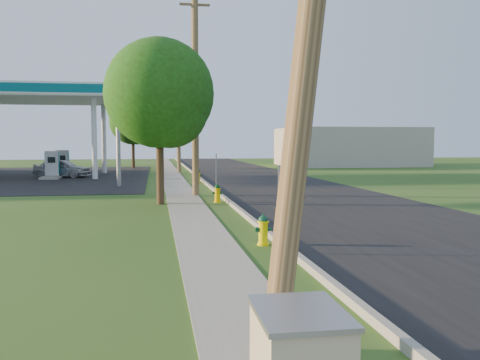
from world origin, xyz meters
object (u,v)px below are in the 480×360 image
Objects in this scene: tree_lot at (134,123)px; hydrant_mid at (217,193)px; tree_verge at (162,97)px; hydrant_far at (198,176)px; price_pylon at (117,90)px; fuel_pump_se at (63,165)px; utility_pole_mid at (195,89)px; car_silver at (62,168)px; hydrant_near at (263,230)px; utility_pole_far at (178,114)px; fuel_pump_ne at (52,168)px.

hydrant_mid is at bearing -81.03° from tree_lot.
tree_verge is 11.83m from hydrant_far.
price_pylon is 8.26× the size of hydrant_far.
fuel_pump_se is 10.65m from tree_lot.
tree_verge reaches higher than fuel_pump_se.
utility_pole_mid reaches higher than fuel_pump_se.
hydrant_far is at bearing -103.59° from car_silver.
tree_lot is 1.69× the size of car_silver.
hydrant_near is 0.94× the size of hydrant_far.
price_pylon reaches higher than car_silver.
price_pylon is at bearing 125.34° from utility_pole_mid.
tree_lot is at bearing 98.48° from utility_pole_mid.
car_silver is (0.48, -3.07, -0.05)m from fuel_pump_se.
price_pylon is 7.26m from hydrant_far.
utility_pole_mid reaches higher than tree_lot.
utility_pole_mid is 3.06× the size of fuel_pump_se.
utility_pole_far is at bearing 91.37° from hydrant_near.
fuel_pump_ne reaches higher than car_silver.
tree_verge is 8.06× the size of hydrant_far.
car_silver is (-9.13, 25.70, 0.29)m from hydrant_near.
utility_pole_far reaches higher than hydrant_far.
tree_lot is (-3.82, 7.66, -0.50)m from utility_pole_far.
fuel_pump_ne is at bearing 124.40° from utility_pole_mid.
utility_pole_far reaches higher than tree_verge.
hydrant_near is 19.60m from hydrant_far.
utility_pole_far is 12.26× the size of hydrant_near.
utility_pole_mid is 16.83m from car_silver.
price_pylon reaches higher than fuel_pump_se.
price_pylon is 1.02× the size of tree_lot.
utility_pole_mid is 12.64m from hydrant_near.
fuel_pump_ne is 14.10m from tree_lot.
fuel_pump_ne is at bearing 123.69° from price_pylon.
price_pylon is 8.83× the size of hydrant_near.
utility_pole_mid is 1.43× the size of price_pylon.
hydrant_far is (0.11, 10.67, 0.02)m from hydrant_mid.
fuel_pump_se is (-8.90, -1.00, -4.08)m from utility_pole_far.
fuel_pump_se is 30.33m from hydrant_near.
hydrant_near is at bearing -71.52° from fuel_pump_se.
utility_pole_mid is 18.00m from utility_pole_far.
fuel_pump_ne is 0.47× the size of price_pylon.
fuel_pump_se is at bearing 136.57° from hydrant_far.
hydrant_far is (2.36, 10.92, -3.89)m from tree_verge.
utility_pole_mid is at bearing 62.98° from tree_verge.
tree_lot is 29.12m from hydrant_mid.
tree_verge is at bearing -138.15° from car_silver.
hydrant_mid is at bearing -131.60° from car_silver.
tree_verge is at bearing -102.21° from hydrant_far.
fuel_pump_se reaches higher than car_silver.
tree_verge reaches higher than hydrant_near.
fuel_pump_ne and fuel_pump_se have the same top height.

